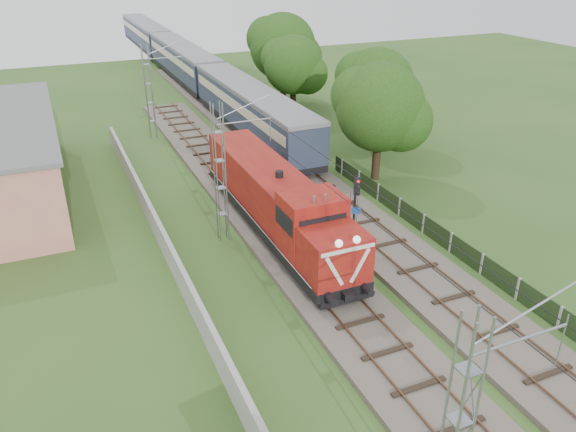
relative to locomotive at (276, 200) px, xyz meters
name	(u,v)px	position (x,y,z in m)	size (l,w,h in m)	color
ground	(378,349)	(0.00, -11.23, -2.23)	(140.00, 140.00, 0.00)	#2C4E1D
track_main	(307,266)	(0.00, -4.23, -2.04)	(4.20, 70.00, 0.45)	#6B6054
track_side	(294,169)	(5.00, 8.77, -2.04)	(4.20, 80.00, 0.45)	#6B6054
catenary	(221,173)	(-2.95, 0.77, 1.82)	(3.31, 70.00, 8.00)	gray
boundary_wall	(162,239)	(-6.50, 0.77, -1.48)	(0.25, 40.00, 1.50)	#9E9E99
fence	(482,264)	(8.00, -8.23, -1.63)	(0.12, 32.00, 1.20)	black
locomotive	(276,200)	(0.00, 0.00, 0.00)	(2.97, 16.97, 4.31)	black
coach_rake	(183,60)	(5.00, 41.81, 0.40)	(3.20, 71.29, 3.70)	black
signal_post	(356,201)	(3.10, -3.55, 0.87)	(0.48, 0.39, 4.50)	black
tree_a	(381,108)	(9.95, 5.19, 2.96)	(6.42, 6.11, 8.32)	#332115
tree_b	(377,86)	(13.38, 11.25, 2.85)	(6.28, 5.98, 8.14)	#332115
tree_c	(294,65)	(11.34, 23.03, 2.56)	(5.93, 5.64, 7.68)	#332115
tree_d	(284,48)	(12.14, 27.39, 3.52)	(7.11, 6.77, 9.21)	#332115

